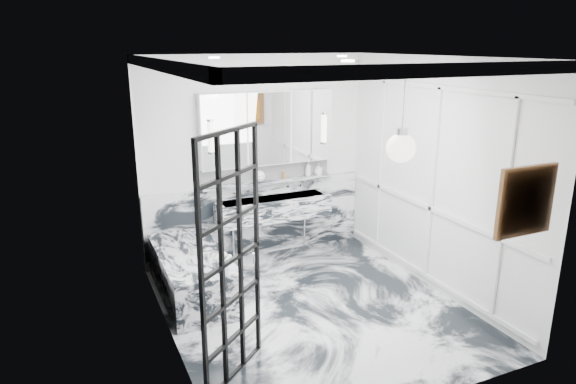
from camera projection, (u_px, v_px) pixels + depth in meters
name	position (u px, v px, depth m)	size (l,w,h in m)	color
floor	(313.00, 308.00, 5.89)	(3.60, 3.60, 0.00)	silver
ceiling	(317.00, 57.00, 5.11)	(3.60, 3.60, 0.00)	white
wall_back	(256.00, 158.00, 7.08)	(3.60, 3.60, 0.00)	white
wall_front	(422.00, 252.00, 3.92)	(3.60, 3.60, 0.00)	white
wall_left	(165.00, 211.00, 4.87)	(3.60, 3.60, 0.00)	white
wall_right	(434.00, 176.00, 6.13)	(3.60, 3.60, 0.00)	white
marble_clad_back	(258.00, 219.00, 7.30)	(3.18, 0.05, 1.05)	silver
marble_clad_left	(167.00, 217.00, 4.90)	(0.02, 3.56, 2.68)	silver
panel_molding	(432.00, 185.00, 6.15)	(0.03, 3.40, 2.30)	white
soap_bottle_a	(308.00, 169.00, 7.35)	(0.08, 0.08, 0.22)	#8C5919
soap_bottle_b	(318.00, 169.00, 7.43)	(0.08, 0.08, 0.17)	#4C4C51
soap_bottle_c	(318.00, 170.00, 7.43)	(0.11, 0.11, 0.14)	silver
face_pot	(259.00, 176.00, 7.07)	(0.17, 0.17, 0.17)	white
amber_bottle	(284.00, 175.00, 7.22)	(0.04, 0.04, 0.10)	#8C5919
flower_vase	(225.00, 270.00, 5.47)	(0.08, 0.08, 0.12)	silver
crittall_door	(231.00, 260.00, 4.43)	(0.88, 0.04, 2.25)	black
artwork	(526.00, 201.00, 4.31)	(0.51, 0.05, 0.51)	orange
pendant_light	(401.00, 148.00, 4.33)	(0.25, 0.25, 0.25)	white
trough_sink	(273.00, 208.00, 7.11)	(1.60, 0.45, 0.30)	silver
ledge	(268.00, 182.00, 7.16)	(1.90, 0.14, 0.04)	silver
subway_tile	(267.00, 171.00, 7.18)	(1.90, 0.03, 0.23)	white
mirror_cabinet	(268.00, 128.00, 6.95)	(1.90, 0.16, 1.00)	white
sconce_left	(211.00, 137.00, 6.56)	(0.07, 0.07, 0.40)	white
sconce_right	(324.00, 128.00, 7.20)	(0.07, 0.07, 0.40)	white
bathtub	(192.00, 274.00, 6.14)	(0.75, 1.65, 0.55)	silver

